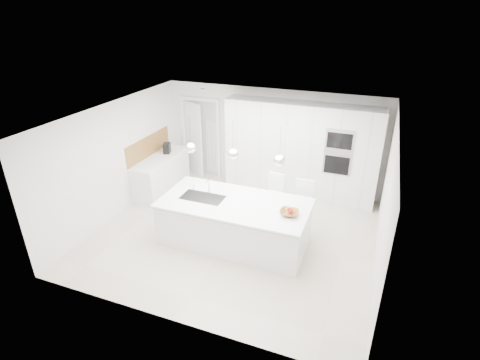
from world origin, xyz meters
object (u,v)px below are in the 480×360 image
at_px(island_base, 234,224).
at_px(fruit_bowl, 289,213).
at_px(espresso_machine, 167,148).
at_px(bar_stool_left, 274,201).
at_px(bar_stool_right, 302,209).

relative_size(island_base, fruit_bowl, 8.34).
xyz_separation_m(fruit_bowl, espresso_machine, (-3.61, 1.87, 0.09)).
bearing_deg(espresso_machine, bar_stool_left, -35.43).
bearing_deg(bar_stool_left, bar_stool_right, -3.66).
bearing_deg(island_base, bar_stool_left, 60.01).
bearing_deg(bar_stool_right, fruit_bowl, -97.16).
distance_m(island_base, espresso_machine, 3.17).
bearing_deg(island_base, espresso_machine, 144.24).
relative_size(island_base, bar_stool_right, 2.41).
xyz_separation_m(island_base, bar_stool_right, (1.15, 0.80, 0.15)).
bearing_deg(espresso_machine, bar_stool_right, -34.69).
height_order(fruit_bowl, bar_stool_left, bar_stool_left).
distance_m(espresso_machine, bar_stool_right, 3.85).
xyz_separation_m(island_base, bar_stool_left, (0.53, 0.93, 0.14)).
height_order(espresso_machine, bar_stool_right, bar_stool_right).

